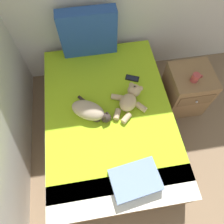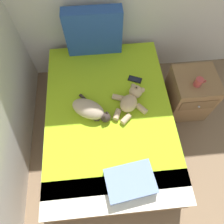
% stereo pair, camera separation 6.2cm
% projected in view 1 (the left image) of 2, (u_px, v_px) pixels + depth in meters
% --- Properties ---
extents(bed, '(1.34, 1.90, 0.53)m').
position_uv_depth(bed, '(109.00, 122.00, 2.34)').
color(bed, olive).
rests_on(bed, ground_plane).
extents(patterned_cushion, '(0.62, 0.15, 0.54)m').
position_uv_depth(patterned_cushion, '(88.00, 33.00, 2.25)').
color(patterned_cushion, '#264C99').
rests_on(patterned_cushion, bed).
extents(cat, '(0.41, 0.39, 0.15)m').
position_uv_depth(cat, '(90.00, 111.00, 2.02)').
color(cat, tan).
rests_on(cat, bed).
extents(teddy_bear, '(0.36, 0.44, 0.15)m').
position_uv_depth(teddy_bear, '(130.00, 99.00, 2.09)').
color(teddy_bear, tan).
rests_on(teddy_bear, bed).
extents(cell_phone, '(0.16, 0.13, 0.01)m').
position_uv_depth(cell_phone, '(132.00, 78.00, 2.29)').
color(cell_phone, black).
rests_on(cell_phone, bed).
extents(throw_pillow, '(0.43, 0.33, 0.11)m').
position_uv_depth(throw_pillow, '(135.00, 180.00, 1.73)').
color(throw_pillow, '#728CB7').
rests_on(throw_pillow, bed).
extents(nightstand, '(0.47, 0.49, 0.60)m').
position_uv_depth(nightstand, '(186.00, 90.00, 2.50)').
color(nightstand, olive).
rests_on(nightstand, ground_plane).
extents(mug, '(0.12, 0.08, 0.09)m').
position_uv_depth(mug, '(196.00, 78.00, 2.16)').
color(mug, '#B23F3F').
rests_on(mug, nightstand).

